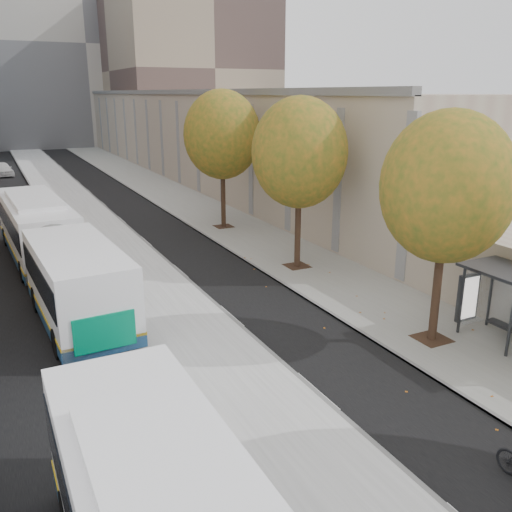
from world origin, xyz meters
TOP-DOWN VIEW (x-y plane):
  - bus_platform at (-3.88, 35.00)m, footprint 4.25×150.00m
  - sidewalk at (4.12, 35.00)m, footprint 4.75×150.00m
  - building_tan at (15.50, 64.00)m, footprint 18.00×92.00m
  - building_far_block at (6.00, 96.00)m, footprint 30.00×18.00m
  - tree_c at (3.60, 13.00)m, footprint 4.20×4.20m
  - tree_d at (3.60, 22.00)m, footprint 4.40×4.40m
  - tree_e at (3.60, 31.00)m, footprint 4.60×4.60m
  - bus_far at (-7.14, 25.04)m, footprint 3.58×18.01m
  - distant_car at (-7.85, 61.15)m, footprint 2.26×4.29m

SIDE VIEW (x-z plane):
  - sidewalk at x=4.12m, z-range 0.00..0.08m
  - bus_platform at x=-3.88m, z-range 0.00..0.15m
  - distant_car at x=-7.85m, z-range 0.00..1.39m
  - bus_far at x=-7.14m, z-range 0.14..3.12m
  - building_tan at x=15.50m, z-range 0.00..8.00m
  - tree_c at x=3.60m, z-range 1.61..8.89m
  - tree_d at x=3.60m, z-range 1.67..9.27m
  - tree_e at x=3.60m, z-range 1.73..9.64m
  - building_far_block at x=6.00m, z-range 0.00..30.00m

